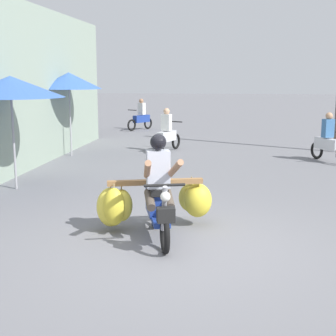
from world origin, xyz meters
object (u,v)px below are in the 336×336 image
object	(u,v)px
motorbike_distant_ahead_right	(328,142)
motorbike_main_loaded	(154,200)
market_umbrella_near_shop	(69,81)
market_umbrella_further_along	(10,87)
motorbike_distant_ahead_left	(141,117)
motorbike_distant_far_ahead	(167,134)

from	to	relation	value
motorbike_distant_ahead_right	motorbike_main_loaded	bearing A→B (deg)	-119.28
market_umbrella_near_shop	market_umbrella_further_along	world-z (taller)	market_umbrella_near_shop
motorbike_distant_ahead_left	motorbike_distant_far_ahead	world-z (taller)	same
motorbike_distant_ahead_right	motorbike_distant_far_ahead	distance (m)	4.94
market_umbrella_near_shop	market_umbrella_further_along	bearing A→B (deg)	-86.66
motorbike_distant_ahead_right	market_umbrella_near_shop	distance (m)	7.76
motorbike_distant_ahead_right	motorbike_distant_far_ahead	bearing A→B (deg)	165.40
motorbike_distant_ahead_left	motorbike_distant_far_ahead	xyz separation A→B (m)	(2.02, -6.21, 0.00)
motorbike_main_loaded	motorbike_distant_far_ahead	distance (m)	8.23
motorbike_distant_far_ahead	market_umbrella_near_shop	size ratio (longest dim) A/B	0.61
motorbike_distant_far_ahead	market_umbrella_further_along	bearing A→B (deg)	-114.13
motorbike_distant_far_ahead	market_umbrella_further_along	distance (m)	6.41
motorbike_main_loaded	motorbike_distant_ahead_left	world-z (taller)	motorbike_main_loaded
motorbike_distant_ahead_right	market_umbrella_further_along	size ratio (longest dim) A/B	0.60
motorbike_main_loaded	market_umbrella_near_shop	size ratio (longest dim) A/B	0.79
motorbike_distant_far_ahead	motorbike_main_loaded	bearing A→B (deg)	-83.78
motorbike_main_loaded	motorbike_distant_far_ahead	xyz separation A→B (m)	(-0.89, 8.18, 0.05)
motorbike_distant_ahead_left	motorbike_distant_far_ahead	size ratio (longest dim) A/B	0.93
motorbike_distant_ahead_left	market_umbrella_further_along	bearing A→B (deg)	-92.49
motorbike_main_loaded	motorbike_distant_far_ahead	world-z (taller)	motorbike_main_loaded
motorbike_main_loaded	market_umbrella_near_shop	xyz separation A→B (m)	(-3.69, 6.99, 1.75)
market_umbrella_near_shop	motorbike_main_loaded	bearing A→B (deg)	-62.20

